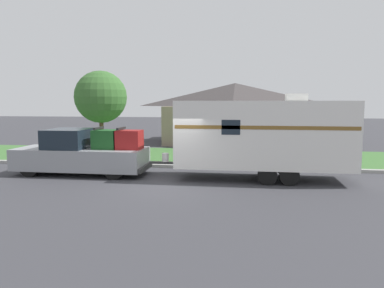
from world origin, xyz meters
TOP-DOWN VIEW (x-y plane):
  - ground_plane at (0.00, 0.00)m, footprint 120.00×120.00m
  - curb_strip at (0.00, 3.75)m, footprint 80.00×0.30m
  - lawn_strip at (0.00, 7.40)m, footprint 80.00×7.00m
  - house_across_street at (1.94, 15.55)m, footprint 10.76×7.86m
  - pickup_truck at (-4.14, 1.59)m, footprint 5.74×2.10m
  - travel_trailer at (3.56, 1.59)m, footprint 8.17×2.30m
  - mailbox at (-6.72, 4.51)m, footprint 0.48×0.20m
  - tree_in_yard at (-5.41, 6.92)m, footprint 2.97×2.97m

SIDE VIEW (x-z plane):
  - ground_plane at x=0.00m, z-range 0.00..0.00m
  - lawn_strip at x=0.00m, z-range 0.00..0.03m
  - curb_strip at x=0.00m, z-range 0.00..0.14m
  - pickup_truck at x=-4.14m, z-range -0.13..1.93m
  - mailbox at x=-6.72m, z-range 0.35..1.67m
  - travel_trailer at x=3.56m, z-range 0.11..3.57m
  - house_across_street at x=1.94m, z-range 0.08..4.63m
  - tree_in_yard at x=-5.41m, z-range 0.95..5.85m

